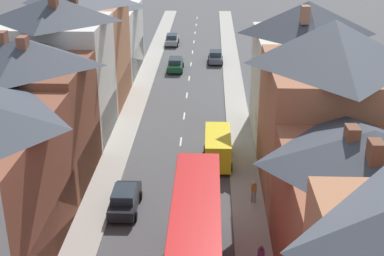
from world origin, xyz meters
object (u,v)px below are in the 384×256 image
double_decker_bus_lead (196,240)px  pedestrian_mid_right (254,190)px  delivery_van (218,147)px  car_mid_black (175,64)px  car_parked_right_a (215,57)px  car_parked_left_b (125,199)px  car_parked_left_a (172,39)px

double_decker_bus_lead → pedestrian_mid_right: size_ratio=6.71×
delivery_van → car_mid_black: bearing=101.1°
car_parked_right_a → car_parked_left_b: size_ratio=0.90×
car_parked_right_a → delivery_van: bearing=-90.0°
car_parked_right_a → car_mid_black: 6.06m
car_parked_left_a → car_parked_right_a: bearing=-56.4°
car_parked_left_b → pedestrian_mid_right: 8.64m
car_mid_black → car_parked_right_a: bearing=36.1°
car_mid_black → delivery_van: bearing=-78.9°
car_parked_left_b → pedestrian_mid_right: size_ratio=2.66×
car_parked_left_b → delivery_van: size_ratio=0.82×
car_parked_left_a → delivery_van: delivery_van is taller
double_decker_bus_lead → car_parked_right_a: 43.31m
car_parked_left_a → car_parked_left_b: (-0.00, -45.19, 0.01)m
car_parked_right_a → pedestrian_mid_right: size_ratio=2.40×
double_decker_bus_lead → car_parked_left_b: 9.08m
delivery_van → car_parked_left_b: bearing=-130.4°
double_decker_bus_lead → delivery_van: bearing=84.9°
car_parked_left_a → pedestrian_mid_right: 44.95m
car_parked_left_b → delivery_van: bearing=49.6°
car_parked_left_a → car_parked_left_b: bearing=-90.0°
car_parked_left_a → delivery_van: 38.42m
double_decker_bus_lead → car_parked_right_a: size_ratio=2.79×
car_parked_left_b → pedestrian_mid_right: bearing=7.1°
double_decker_bus_lead → pedestrian_mid_right: 9.38m
car_mid_black → car_parked_left_b: car_mid_black is taller
car_mid_black → delivery_van: size_ratio=0.86×
car_parked_left_a → car_parked_left_b: size_ratio=0.98×
car_parked_right_a → pedestrian_mid_right: pedestrian_mid_right is taller
car_parked_left_b → car_parked_left_a: bearing=90.0°
double_decker_bus_lead → car_parked_left_b: double_decker_bus_lead is taller
car_parked_left_a → pedestrian_mid_right: pedestrian_mid_right is taller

